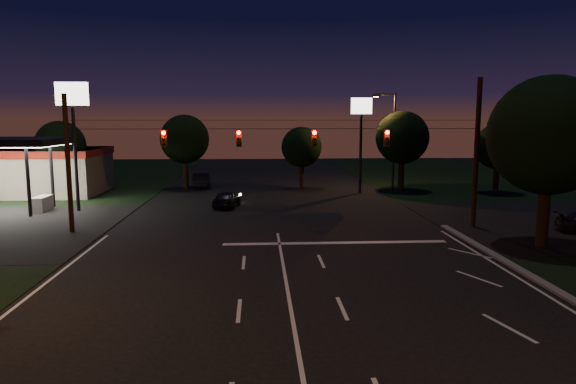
{
  "coord_description": "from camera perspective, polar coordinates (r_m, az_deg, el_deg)",
  "views": [
    {
      "loc": [
        -1.1,
        -15.06,
        6.58
      ],
      "look_at": [
        0.36,
        9.92,
        3.0
      ],
      "focal_mm": 32.0,
      "sensor_mm": 36.0,
      "label": 1
    }
  ],
  "objects": [
    {
      "name": "utility_pole_right",
      "position": [
        33.44,
        19.82,
        -3.7
      ],
      "size": [
        0.3,
        0.3,
        9.0
      ],
      "primitive_type": "cylinder",
      "color": "black",
      "rests_on": "ground"
    },
    {
      "name": "pole_sign_right",
      "position": [
        45.97,
        8.13,
        7.63
      ],
      "size": [
        1.8,
        0.3,
        8.4
      ],
      "color": "black",
      "rests_on": "ground"
    },
    {
      "name": "tree_right_near",
      "position": [
        29.17,
        26.87,
        5.5
      ],
      "size": [
        6.0,
        6.0,
        8.76
      ],
      "color": "black",
      "rests_on": "ground"
    },
    {
      "name": "ground",
      "position": [
        16.47,
        0.78,
        -15.4
      ],
      "size": [
        140.0,
        140.0,
        0.0
      ],
      "primitive_type": "plane",
      "color": "black",
      "rests_on": "ground"
    },
    {
      "name": "stop_bar",
      "position": [
        27.67,
        5.29,
        -5.64
      ],
      "size": [
        12.0,
        0.5,
        0.01
      ],
      "primitive_type": "cube",
      "color": "silver",
      "rests_on": "ground"
    },
    {
      "name": "signal_span",
      "position": [
        30.06,
        -1.26,
        6.09
      ],
      "size": [
        24.0,
        0.4,
        1.56
      ],
      "color": "black",
      "rests_on": "ground"
    },
    {
      "name": "pole_sign_left_near",
      "position": [
        39.24,
        -22.78,
        8.1
      ],
      "size": [
        2.2,
        0.3,
        9.1
      ],
      "color": "black",
      "rests_on": "ground"
    },
    {
      "name": "utility_pole_left",
      "position": [
        32.65,
        -22.84,
        -4.14
      ],
      "size": [
        0.28,
        0.28,
        8.0
      ],
      "primitive_type": "cylinder",
      "color": "black",
      "rests_on": "ground"
    },
    {
      "name": "car_oncoming_b",
      "position": [
        50.7,
        -9.61,
        1.36
      ],
      "size": [
        1.6,
        4.25,
        1.38
      ],
      "primitive_type": "imported",
      "rotation": [
        0.0,
        0.0,
        3.17
      ],
      "color": "black",
      "rests_on": "ground"
    },
    {
      "name": "car_oncoming_a",
      "position": [
        38.61,
        -6.82,
        -0.76
      ],
      "size": [
        2.17,
        3.98,
        1.29
      ],
      "primitive_type": "imported",
      "rotation": [
        0.0,
        0.0,
        2.96
      ],
      "color": "black",
      "rests_on": "ground"
    },
    {
      "name": "tree_far_d",
      "position": [
        48.05,
        12.56,
        5.85
      ],
      "size": [
        4.8,
        4.8,
        7.3
      ],
      "color": "black",
      "rests_on": "ground"
    },
    {
      "name": "tree_far_a",
      "position": [
        48.28,
        -23.9,
        4.69
      ],
      "size": [
        4.2,
        4.2,
        6.42
      ],
      "color": "black",
      "rests_on": "ground"
    },
    {
      "name": "tree_far_e",
      "position": [
        49.02,
        22.25,
        4.65
      ],
      "size": [
        4.0,
        4.0,
        6.18
      ],
      "color": "black",
      "rests_on": "ground"
    },
    {
      "name": "tree_far_c",
      "position": [
        48.41,
        1.53,
        4.96
      ],
      "size": [
        3.8,
        3.8,
        5.86
      ],
      "color": "black",
      "rests_on": "ground"
    },
    {
      "name": "gas_station",
      "position": [
        50.14,
        -27.83,
        2.4
      ],
      "size": [
        14.2,
        16.1,
        5.25
      ],
      "color": "gray",
      "rests_on": "ground"
    },
    {
      "name": "street_light_right_far",
      "position": [
        48.67,
        11.4,
        6.4
      ],
      "size": [
        2.2,
        0.35,
        9.0
      ],
      "color": "black",
      "rests_on": "ground"
    },
    {
      "name": "tree_far_b",
      "position": [
        49.71,
        -11.36,
        5.71
      ],
      "size": [
        4.6,
        4.6,
        6.98
      ],
      "color": "black",
      "rests_on": "ground"
    }
  ]
}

